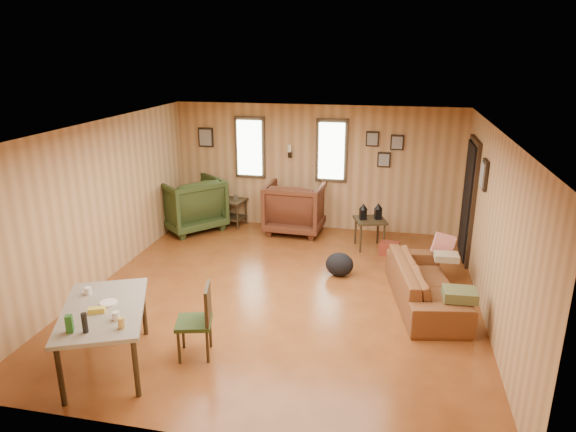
% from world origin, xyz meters
% --- Properties ---
extents(room, '(5.54, 6.04, 2.44)m').
position_xyz_m(room, '(0.17, 0.27, 1.21)').
color(room, brown).
rests_on(room, ground).
extents(sofa, '(0.94, 2.08, 0.79)m').
position_xyz_m(sofa, '(2.00, 0.12, 0.39)').
color(sofa, brown).
rests_on(sofa, ground).
extents(recliner_brown, '(1.10, 1.04, 1.09)m').
position_xyz_m(recliner_brown, '(-0.33, 2.66, 0.54)').
color(recliner_brown, '#532918').
rests_on(recliner_brown, ground).
extents(recliner_green, '(1.50, 1.50, 1.13)m').
position_xyz_m(recliner_green, '(-2.36, 2.37, 0.57)').
color(recliner_green, '#2F3F1D').
rests_on(recliner_green, ground).
extents(end_table, '(0.59, 0.55, 0.66)m').
position_xyz_m(end_table, '(-1.64, 2.75, 0.37)').
color(end_table, '#362B18').
rests_on(end_table, ground).
extents(side_table, '(0.64, 0.64, 0.82)m').
position_xyz_m(side_table, '(1.12, 2.08, 0.56)').
color(side_table, '#362B18').
rests_on(side_table, ground).
extents(cooler, '(0.35, 0.28, 0.23)m').
position_xyz_m(cooler, '(1.48, 1.81, 0.11)').
color(cooler, maroon).
rests_on(cooler, ground).
extents(backpack, '(0.51, 0.44, 0.38)m').
position_xyz_m(backpack, '(0.74, 0.78, 0.19)').
color(backpack, black).
rests_on(backpack, ground).
extents(sofa_pillows, '(0.48, 1.74, 0.36)m').
position_xyz_m(sofa_pillows, '(2.33, 0.16, 0.50)').
color(sofa_pillows, brown).
rests_on(sofa_pillows, sofa).
extents(dining_table, '(1.33, 1.63, 0.92)m').
position_xyz_m(dining_table, '(-1.50, -2.17, 0.65)').
color(dining_table, gray).
rests_on(dining_table, ground).
extents(dining_chair, '(0.48, 0.48, 0.87)m').
position_xyz_m(dining_chair, '(-0.57, -1.74, 0.49)').
color(dining_chair, '#2F3F1D').
rests_on(dining_chair, ground).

